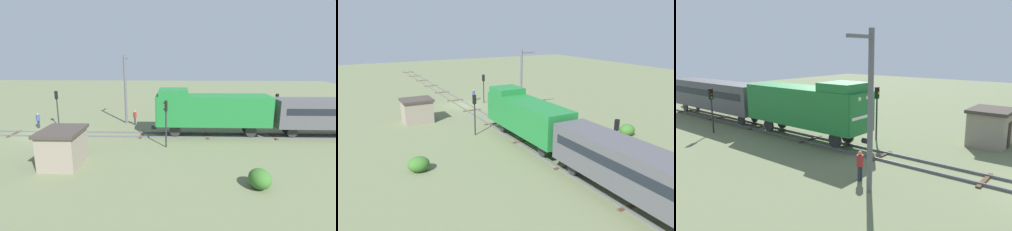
{
  "view_description": "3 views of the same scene",
  "coord_description": "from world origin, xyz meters",
  "views": [
    {
      "loc": [
        25.46,
        13.45,
        7.96
      ],
      "look_at": [
        1.27,
        12.68,
        2.39
      ],
      "focal_mm": 28.0,
      "sensor_mm": 36.0,
      "label": 1
    },
    {
      "loc": [
        15.46,
        42.17,
        10.97
      ],
      "look_at": [
        -0.1,
        12.71,
        1.64
      ],
      "focal_mm": 35.0,
      "sensor_mm": 36.0,
      "label": 2
    },
    {
      "loc": [
        -17.81,
        -1.23,
        7.01
      ],
      "look_at": [
        0.95,
        13.9,
        2.16
      ],
      "focal_mm": 35.0,
      "sensor_mm": 36.0,
      "label": 3
    }
  ],
  "objects": [
    {
      "name": "bush_mid",
      "position": [
        10.58,
        18.59,
        0.6
      ],
      "size": [
        1.66,
        1.36,
        1.21
      ],
      "primitive_type": "ellipsoid",
      "color": "#336426",
      "rests_on": "ground"
    },
    {
      "name": "traffic_signal_near",
      "position": [
        -3.2,
        -0.02,
        2.84
      ],
      "size": [
        0.32,
        0.34,
        4.08
      ],
      "color": "#262628",
      "rests_on": "ground"
    },
    {
      "name": "traffic_signal_mid",
      "position": [
        3.4,
        12.57,
        2.91
      ],
      "size": [
        0.32,
        0.34,
        4.18
      ],
      "color": "#262628",
      "rests_on": "ground"
    },
    {
      "name": "worker_near_track",
      "position": [
        -2.4,
        -1.95,
        1.0
      ],
      "size": [
        0.38,
        0.38,
        1.7
      ],
      "rotation": [
        0.0,
        0.0,
        1.19
      ],
      "color": "#262B38",
      "rests_on": "ground"
    },
    {
      "name": "bush_near",
      "position": [
        -10.17,
        19.99,
        0.6
      ],
      "size": [
        1.65,
        1.35,
        1.2
      ],
      "primitive_type": "ellipsoid",
      "color": "#366526",
      "rests_on": "ground"
    },
    {
      "name": "locomotive",
      "position": [
        0.0,
        16.83,
        2.77
      ],
      "size": [
        2.9,
        11.6,
        4.6
      ],
      "color": "#1E7233",
      "rests_on": "railway_track"
    },
    {
      "name": "worker_by_signal",
      "position": [
        -4.2,
        8.63,
        1.0
      ],
      "size": [
        0.38,
        0.38,
        1.7
      ],
      "rotation": [
        0.0,
        0.0,
        4.29
      ],
      "color": "#262B38",
      "rests_on": "ground"
    },
    {
      "name": "traffic_signal_far",
      "position": [
        -3.6,
        24.63,
        2.67
      ],
      "size": [
        0.32,
        0.34,
        3.82
      ],
      "color": "#262628",
      "rests_on": "ground"
    },
    {
      "name": "catenary_mast",
      "position": [
        -5.06,
        7.47,
        4.24
      ],
      "size": [
        1.94,
        0.28,
        8.0
      ],
      "color": "#595960",
      "rests_on": "ground"
    },
    {
      "name": "ground_plane",
      "position": [
        0.0,
        0.0,
        0.0
      ],
      "size": [
        119.31,
        119.31,
        0.0
      ],
      "primitive_type": "plane",
      "color": "#66704C"
    },
    {
      "name": "relay_hut",
      "position": [
        7.5,
        5.15,
        1.39
      ],
      "size": [
        3.5,
        2.9,
        2.74
      ],
      "color": "gray",
      "rests_on": "ground"
    },
    {
      "name": "railway_track",
      "position": [
        0.0,
        -0.0,
        0.07
      ],
      "size": [
        2.4,
        79.54,
        0.16
      ],
      "color": "#595960",
      "rests_on": "ground"
    }
  ]
}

